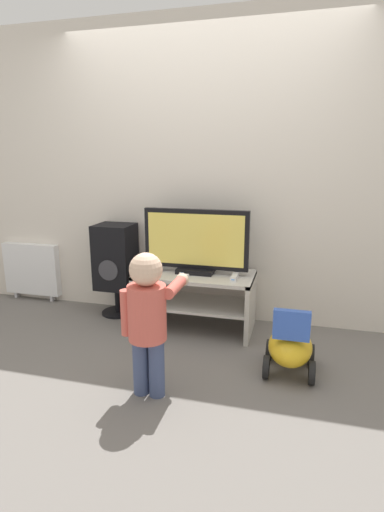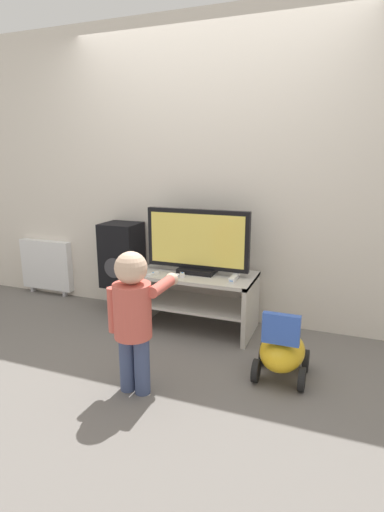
{
  "view_description": "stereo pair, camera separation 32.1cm",
  "coord_description": "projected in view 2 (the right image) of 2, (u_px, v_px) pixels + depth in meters",
  "views": [
    {
      "loc": [
        0.81,
        -2.87,
        1.44
      ],
      "look_at": [
        0.0,
        0.15,
        0.67
      ],
      "focal_mm": 28.0,
      "sensor_mm": 36.0,
      "label": 1
    },
    {
      "loc": [
        1.12,
        -2.77,
        1.44
      ],
      "look_at": [
        0.0,
        0.15,
        0.67
      ],
      "focal_mm": 28.0,
      "sensor_mm": 36.0,
      "label": 2
    }
  ],
  "objects": [
    {
      "name": "ride_on_toy",
      "position": [
        282.0,
        351.0,
        2.65
      ],
      "size": [
        0.33,
        0.46,
        0.49
      ],
      "color": "gold",
      "rests_on": "ground_plane"
    },
    {
      "name": "television",
      "position": [
        197.0,
        242.0,
        3.31
      ],
      "size": [
        0.88,
        0.2,
        0.54
      ],
      "color": "black",
      "rests_on": "tv_stand"
    },
    {
      "name": "tv_stand",
      "position": [
        196.0,
        293.0,
        3.39
      ],
      "size": [
        0.98,
        0.5,
        0.49
      ],
      "color": "beige",
      "rests_on": "ground_plane"
    },
    {
      "name": "remote_primary",
      "position": [
        153.0,
        274.0,
        3.29
      ],
      "size": [
        0.06,
        0.13,
        0.03
      ],
      "color": "white",
      "rests_on": "tv_stand"
    },
    {
      "name": "ground_plane",
      "position": [
        185.0,
        340.0,
        3.24
      ],
      "size": [
        16.0,
        16.0,
        0.0
      ],
      "primitive_type": "plane",
      "color": "slate"
    },
    {
      "name": "radiator",
      "position": [
        47.0,
        265.0,
        4.26
      ],
      "size": [
        0.61,
        0.08,
        0.59
      ],
      "color": "white",
      "rests_on": "ground_plane"
    },
    {
      "name": "game_console",
      "position": [
        234.0,
        278.0,
        3.16
      ],
      "size": [
        0.04,
        0.18,
        0.04
      ],
      "color": "white",
      "rests_on": "tv_stand"
    },
    {
      "name": "speaker_tower",
      "position": [
        122.0,
        257.0,
        3.73
      ],
      "size": [
        0.34,
        0.32,
        0.85
      ],
      "color": "black",
      "rests_on": "ground_plane"
    },
    {
      "name": "remote_secondary",
      "position": [
        182.0,
        274.0,
        3.29
      ],
      "size": [
        0.09,
        0.13,
        0.03
      ],
      "color": "white",
      "rests_on": "tv_stand"
    },
    {
      "name": "wall_back",
      "position": [
        210.0,
        174.0,
        3.46
      ],
      "size": [
        10.0,
        0.06,
        2.6
      ],
      "color": "silver",
      "rests_on": "ground_plane"
    },
    {
      "name": "child",
      "position": [
        134.0,
        311.0,
        2.41
      ],
      "size": [
        0.35,
        0.51,
        0.91
      ],
      "color": "#3F4C72",
      "rests_on": "ground_plane"
    }
  ]
}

